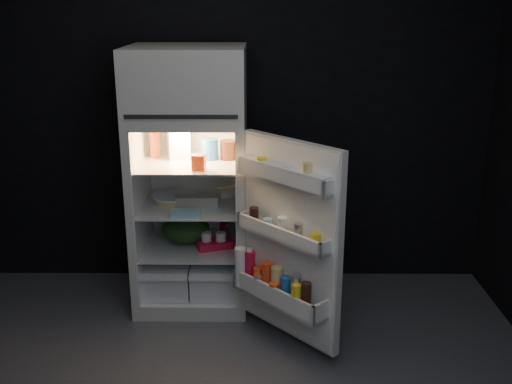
{
  "coord_description": "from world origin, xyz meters",
  "views": [
    {
      "loc": [
        0.32,
        -2.6,
        2.05
      ],
      "look_at": [
        0.3,
        1.0,
        0.9
      ],
      "focal_mm": 42.0,
      "sensor_mm": 36.0,
      "label": 1
    }
  ],
  "objects_px": {
    "milk_jug": "(179,141)",
    "yogurt_tray": "(215,244)",
    "refrigerator": "(190,170)",
    "fridge_door": "(286,244)",
    "egg_carton": "(197,201)"
  },
  "relations": [
    {
      "from": "milk_jug",
      "to": "yogurt_tray",
      "type": "xyz_separation_m",
      "value": [
        0.24,
        -0.15,
        -0.69
      ]
    },
    {
      "from": "refrigerator",
      "to": "yogurt_tray",
      "type": "height_order",
      "value": "refrigerator"
    },
    {
      "from": "fridge_door",
      "to": "egg_carton",
      "type": "distance_m",
      "value": 0.81
    },
    {
      "from": "egg_carton",
      "to": "milk_jug",
      "type": "bearing_deg",
      "value": 131.88
    },
    {
      "from": "milk_jug",
      "to": "fridge_door",
      "type": "bearing_deg",
      "value": -58.22
    },
    {
      "from": "egg_carton",
      "to": "yogurt_tray",
      "type": "relative_size",
      "value": 1.17
    },
    {
      "from": "fridge_door",
      "to": "egg_carton",
      "type": "height_order",
      "value": "fridge_door"
    },
    {
      "from": "fridge_door",
      "to": "milk_jug",
      "type": "height_order",
      "value": "fridge_door"
    },
    {
      "from": "refrigerator",
      "to": "fridge_door",
      "type": "height_order",
      "value": "refrigerator"
    },
    {
      "from": "egg_carton",
      "to": "yogurt_tray",
      "type": "bearing_deg",
      "value": -10.55
    },
    {
      "from": "milk_jug",
      "to": "yogurt_tray",
      "type": "relative_size",
      "value": 0.97
    },
    {
      "from": "fridge_door",
      "to": "refrigerator",
      "type": "bearing_deg",
      "value": 134.17
    },
    {
      "from": "fridge_door",
      "to": "egg_carton",
      "type": "relative_size",
      "value": 4.25
    },
    {
      "from": "fridge_door",
      "to": "milk_jug",
      "type": "distance_m",
      "value": 1.09
    },
    {
      "from": "egg_carton",
      "to": "yogurt_tray",
      "type": "xyz_separation_m",
      "value": [
        0.12,
        -0.02,
        -0.31
      ]
    }
  ]
}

